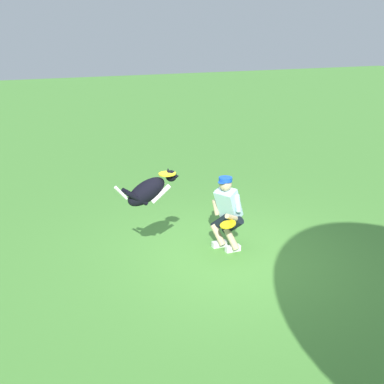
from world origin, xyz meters
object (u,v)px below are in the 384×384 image
object	(u,v)px
person	(227,211)
dog	(149,191)
frisbee_flying	(167,174)
frisbee_held	(228,224)

from	to	relation	value
person	dog	bearing A→B (deg)	-11.90
frisbee_flying	frisbee_held	size ratio (longest dim) A/B	0.98
person	frisbee_held	size ratio (longest dim) A/B	4.96
frisbee_flying	frisbee_held	bearing A→B (deg)	-177.60
person	frisbee_flying	distance (m)	1.53
frisbee_flying	dog	bearing A→B (deg)	5.11
frisbee_flying	person	bearing A→B (deg)	-161.53
dog	frisbee_flying	xyz separation A→B (m)	(-0.29, -0.03, 0.21)
person	frisbee_held	distance (m)	0.40
person	dog	xyz separation A→B (m)	(1.48, 0.42, 0.67)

